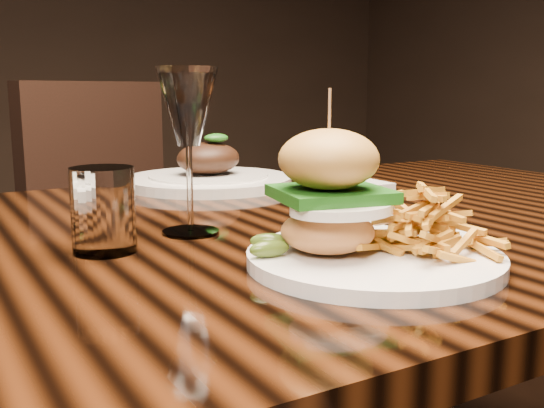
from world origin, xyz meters
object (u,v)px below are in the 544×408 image
dining_table (251,278)px  burger_plate (372,220)px  wine_glass (188,112)px  far_dish (209,176)px  chair_far (128,237)px

dining_table → burger_plate: bearing=-88.0°
dining_table → wine_glass: size_ratio=7.69×
burger_plate → far_dish: burger_plate is taller
burger_plate → wine_glass: wine_glass is taller
far_dish → dining_table: bearing=-105.5°
dining_table → far_dish: far_dish is taller
wine_glass → far_dish: wine_glass is taller
wine_glass → far_dish: 0.42m
wine_glass → chair_far: size_ratio=0.22×
wine_glass → chair_far: bearing=77.7°
chair_far → far_dish: bearing=-114.2°
dining_table → far_dish: bearing=74.5°
dining_table → far_dish: 0.37m
chair_far → dining_table: bearing=-120.0°
dining_table → burger_plate: (0.01, -0.25, 0.13)m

